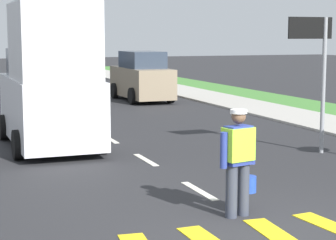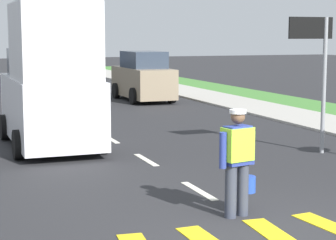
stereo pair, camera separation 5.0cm
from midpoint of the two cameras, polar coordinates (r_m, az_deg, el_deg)
ground_plane at (r=28.77m, az=-11.98°, el=2.08°), size 96.00×96.00×0.00m
sidewalk_right at (r=21.00m, az=12.85°, el=-0.01°), size 2.40×72.00×0.14m
crosswalk_stripes at (r=8.84m, az=10.29°, el=-10.69°), size 4.51×1.93×0.01m
lane_center_line at (r=32.91m, az=-13.12°, el=2.76°), size 0.14×46.40×0.01m
road_worker at (r=9.60m, az=6.37°, el=-3.41°), size 0.73×0.48×1.67m
lane_direction_sign at (r=14.91m, az=13.29°, el=6.13°), size 1.16×0.11×3.20m
delivery_truck at (r=15.56m, az=-10.87°, el=3.33°), size 2.16×4.60×3.54m
car_parked_far at (r=26.56m, az=-2.48°, el=3.89°), size 1.87×4.22×2.10m
car_outgoing_far at (r=34.63m, az=-10.99°, el=4.65°), size 1.96×4.35×2.08m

